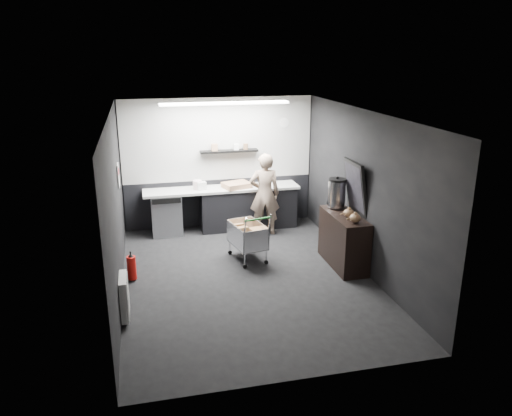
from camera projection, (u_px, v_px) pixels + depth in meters
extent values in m
plane|color=black|center=(247.00, 278.00, 8.29)|extent=(5.50, 5.50, 0.00)
plane|color=silver|center=(246.00, 114.00, 7.46)|extent=(5.50, 5.50, 0.00)
plane|color=black|center=(219.00, 163.00, 10.42)|extent=(5.50, 0.00, 5.50)
plane|color=black|center=(301.00, 273.00, 5.33)|extent=(5.50, 0.00, 5.50)
plane|color=black|center=(116.00, 209.00, 7.44)|extent=(0.00, 5.50, 5.50)
plane|color=black|center=(364.00, 192.00, 8.31)|extent=(0.00, 5.50, 5.50)
cube|color=#AFAFAB|center=(218.00, 139.00, 10.25)|extent=(3.95, 0.02, 1.70)
cube|color=black|center=(220.00, 202.00, 10.67)|extent=(3.95, 0.02, 1.00)
cube|color=black|center=(229.00, 151.00, 10.26)|extent=(1.20, 0.22, 0.04)
cylinder|color=silver|center=(284.00, 123.00, 10.46)|extent=(0.20, 0.03, 0.20)
cube|color=silver|center=(118.00, 175.00, 8.59)|extent=(0.02, 0.30, 0.40)
cube|color=red|center=(118.00, 171.00, 8.57)|extent=(0.02, 0.22, 0.10)
cube|color=silver|center=(124.00, 297.00, 6.92)|extent=(0.10, 0.50, 0.60)
cube|color=white|center=(225.00, 103.00, 9.19)|extent=(2.40, 0.20, 0.04)
cube|color=black|center=(248.00, 208.00, 10.52)|extent=(2.00, 0.56, 0.85)
cube|color=beige|center=(222.00, 189.00, 10.26)|extent=(3.20, 0.60, 0.05)
cube|color=#9EA0A5|center=(167.00, 214.00, 10.15)|extent=(0.60, 0.58, 0.85)
cube|color=black|center=(167.00, 201.00, 9.76)|extent=(0.56, 0.02, 0.10)
imported|color=beige|center=(265.00, 194.00, 10.03)|extent=(0.66, 0.49, 1.68)
cube|color=silver|center=(248.00, 245.00, 8.94)|extent=(0.64, 0.85, 0.02)
cube|color=silver|center=(234.00, 236.00, 8.83)|extent=(0.18, 0.75, 0.40)
cube|color=silver|center=(260.00, 233.00, 8.94)|extent=(0.18, 0.75, 0.40)
cube|color=silver|center=(252.00, 242.00, 8.54)|extent=(0.49, 0.12, 0.40)
cube|color=silver|center=(243.00, 228.00, 9.23)|extent=(0.49, 0.12, 0.40)
cylinder|color=silver|center=(240.00, 260.00, 8.62)|extent=(0.02, 0.02, 0.27)
cylinder|color=silver|center=(263.00, 257.00, 8.71)|extent=(0.02, 0.02, 0.27)
cylinder|color=silver|center=(233.00, 245.00, 9.25)|extent=(0.02, 0.02, 0.27)
cylinder|color=silver|center=(255.00, 243.00, 9.34)|extent=(0.02, 0.02, 0.27)
cylinder|color=green|center=(253.00, 220.00, 8.36)|extent=(0.49, 0.13, 0.03)
cube|color=olive|center=(241.00, 234.00, 8.95)|extent=(0.27, 0.31, 0.34)
cube|color=olive|center=(256.00, 238.00, 8.82)|extent=(0.25, 0.29, 0.31)
cylinder|color=black|center=(240.00, 266.00, 8.66)|extent=(0.08, 0.04, 0.07)
cylinder|color=black|center=(233.00, 251.00, 9.29)|extent=(0.08, 0.04, 0.07)
cylinder|color=black|center=(263.00, 264.00, 8.75)|extent=(0.08, 0.04, 0.07)
cylinder|color=black|center=(255.00, 249.00, 9.38)|extent=(0.08, 0.04, 0.07)
cube|color=black|center=(344.00, 240.00, 8.65)|extent=(0.46, 1.24, 0.93)
cylinder|color=silver|center=(337.00, 194.00, 8.81)|extent=(0.31, 0.31, 0.47)
cylinder|color=black|center=(337.00, 180.00, 8.73)|extent=(0.31, 0.31, 0.04)
sphere|color=black|center=(337.00, 178.00, 8.72)|extent=(0.05, 0.05, 0.05)
ellipsoid|color=brown|center=(349.00, 213.00, 8.34)|extent=(0.19, 0.19, 0.15)
ellipsoid|color=brown|center=(355.00, 218.00, 8.10)|extent=(0.19, 0.19, 0.15)
cube|color=black|center=(356.00, 187.00, 8.45)|extent=(0.21, 0.72, 0.92)
cube|color=black|center=(354.00, 187.00, 8.45)|extent=(0.15, 0.62, 0.79)
cylinder|color=red|center=(132.00, 268.00, 8.14)|extent=(0.15, 0.15, 0.39)
cone|color=black|center=(131.00, 255.00, 8.07)|extent=(0.10, 0.10, 0.06)
cylinder|color=black|center=(130.00, 253.00, 8.06)|extent=(0.03, 0.03, 0.06)
cube|color=#A57A58|center=(237.00, 185.00, 10.26)|extent=(0.62, 0.54, 0.11)
cylinder|color=silver|center=(197.00, 185.00, 10.12)|extent=(0.18, 0.18, 0.18)
cube|color=silver|center=(201.00, 186.00, 10.09)|extent=(0.20, 0.16, 0.16)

